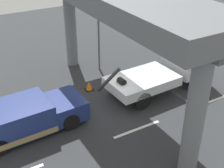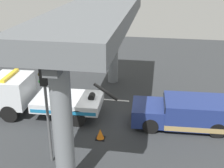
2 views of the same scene
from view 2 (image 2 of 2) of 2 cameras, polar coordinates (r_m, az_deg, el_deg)
The scene contains 9 objects.
ground_plane at distance 16.88m, azimuth -1.98°, elevation -6.98°, with size 60.00×40.00×0.10m, color #2D3033.
lane_stripe_west at distance 19.06m, azimuth 17.61°, elevation -4.25°, with size 2.60×0.16×0.01m, color silver.
lane_stripe_mid at distance 19.04m, azimuth -0.51°, elevation -3.11°, with size 2.60×0.16×0.01m, color silver.
lane_stripe_east at distance 20.83m, azimuth -17.00°, elevation -1.79°, with size 2.60×0.16×0.01m, color silver.
tow_truck_white at distance 17.40m, azimuth -14.81°, elevation -2.19°, with size 7.30×2.63×2.46m.
towed_van_green at distance 16.30m, azimuth 14.22°, elevation -5.56°, with size 5.28×2.40×1.58m.
overpass_structure at distance 14.97m, azimuth -3.33°, elevation 11.66°, with size 3.60×13.43×6.28m.
traffic_light_near at distance 12.20m, azimuth -13.03°, elevation -1.81°, with size 0.39×0.32×4.66m.
traffic_cone_orange at distance 14.98m, azimuth -2.33°, elevation -9.85°, with size 0.46×0.46×0.55m.
Camera 2 is at (-2.95, 14.33, 8.37)m, focal length 46.46 mm.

